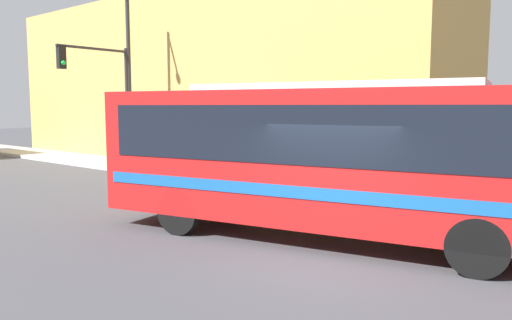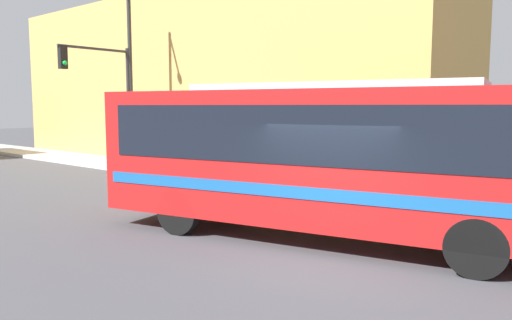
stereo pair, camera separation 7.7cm
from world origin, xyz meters
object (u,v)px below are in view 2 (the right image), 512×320
Objects in this scene: fire_hydrant at (303,177)px; street_lamp at (125,64)px; parking_meter at (229,154)px; pedestrian_mid_block at (163,147)px; pedestrian_near_corner at (144,146)px; traffic_light_pole at (105,85)px; city_bus at (334,151)px.

fire_hydrant is 10.26m from street_lamp.
pedestrian_mid_block is (0.76, 4.68, -0.05)m from parking_meter.
street_lamp is 4.32× the size of pedestrian_near_corner.
pedestrian_mid_block reaches higher than fire_hydrant.
pedestrian_near_corner is (0.52, -0.53, -3.56)m from street_lamp.
traffic_light_pole reaches higher than parking_meter.
street_lamp reaches higher than traffic_light_pole.
fire_hydrant is at bearing -95.46° from pedestrian_mid_block.
city_bus is 13.33m from pedestrian_near_corner.
traffic_light_pole is at bearing 64.29° from city_bus.
city_bus is 8.03m from parking_meter.
pedestrian_mid_block is (0.76, 7.95, 0.51)m from fire_hydrant.
pedestrian_near_corner is at bearing 106.47° from pedestrian_mid_block.
city_bus is at bearing -112.67° from pedestrian_mid_block.
traffic_light_pole is 2.93× the size of pedestrian_mid_block.
fire_hydrant is 0.15× the size of traffic_light_pole.
parking_meter is 0.80× the size of pedestrian_mid_block.
traffic_light_pole is 0.68× the size of street_lamp.
parking_meter is 0.19× the size of street_lamp.
traffic_light_pole reaches higher than fire_hydrant.
traffic_light_pole is at bearing 158.54° from pedestrian_near_corner.
pedestrian_near_corner is 0.99× the size of pedestrian_mid_block.
street_lamp reaches higher than pedestrian_mid_block.
city_bus is 13.91m from street_lamp.
city_bus is 13.47× the size of fire_hydrant.
fire_hydrant is at bearing -84.05° from traffic_light_pole.
pedestrian_mid_block is (0.28, -0.94, 0.01)m from pedestrian_near_corner.
street_lamp is at bearing 60.38° from city_bus.
street_lamp is at bearing 118.65° from pedestrian_mid_block.
pedestrian_mid_block is at bearing -41.01° from traffic_light_pole.
city_bus reaches higher than fire_hydrant.
street_lamp is at bearing 90.26° from fire_hydrant.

